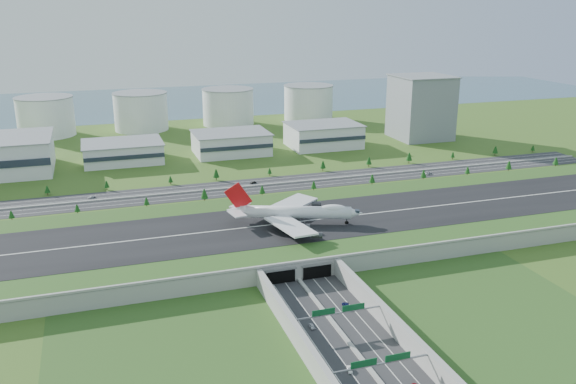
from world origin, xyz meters
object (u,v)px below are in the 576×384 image
object	(u,v)px
boeing_747	(295,212)
car_1	(350,369)
car_7	(91,197)
car_5	(253,183)
car_6	(429,173)
car_2	(346,305)
car_0	(312,326)
office_tower	(421,108)
fuel_tank_a	(46,117)

from	to	relation	value
boeing_747	car_1	distance (m)	122.21
car_7	car_5	bearing A→B (deg)	66.68
boeing_747	car_6	distance (m)	156.21
car_7	car_1	bearing A→B (deg)	-3.42
boeing_747	car_6	world-z (taller)	boeing_747
boeing_747	car_2	size ratio (longest dim) A/B	11.74
boeing_747	car_0	xyz separation A→B (m)	(-23.28, -89.19, -13.44)
car_0	office_tower	bearing A→B (deg)	57.17
car_5	car_6	size ratio (longest dim) A/B	0.77
car_0	car_1	bearing A→B (deg)	-82.58
boeing_747	car_1	xyz separation A→B (m)	(-21.11, -119.61, -13.48)
office_tower	boeing_747	xyz separation A→B (m)	(-185.56, -196.37, -13.24)
car_0	car_7	xyz separation A→B (m)	(-76.44, 192.56, -0.01)
boeing_747	car_5	size ratio (longest dim) A/B	16.21
car_0	car_1	world-z (taller)	car_0
office_tower	car_1	world-z (taller)	office_tower
car_2	car_7	world-z (taller)	car_2
car_6	car_7	bearing A→B (deg)	67.23
boeing_747	car_2	world-z (taller)	boeing_747
car_1	car_5	size ratio (longest dim) A/B	0.94
boeing_747	car_0	size ratio (longest dim) A/B	16.67
office_tower	car_1	bearing A→B (deg)	-123.19
car_0	boeing_747	bearing A→B (deg)	78.72
fuel_tank_a	car_7	distance (m)	211.54
car_2	car_7	xyz separation A→B (m)	(-95.24, 181.53, -0.12)
boeing_747	car_7	world-z (taller)	boeing_747
fuel_tank_a	car_2	world-z (taller)	fuel_tank_a
boeing_747	car_0	bearing A→B (deg)	-84.35
car_1	car_2	world-z (taller)	car_2
car_2	office_tower	bearing A→B (deg)	-112.33
office_tower	car_6	xyz separation A→B (m)	(-55.57, -110.78, -26.62)
boeing_747	car_6	xyz separation A→B (m)	(129.99, 85.60, -13.37)
car_2	car_6	distance (m)	211.89
office_tower	car_2	world-z (taller)	office_tower
car_6	car_7	distance (m)	230.39
office_tower	car_2	xyz separation A→B (m)	(-190.03, -274.53, -26.57)
car_0	car_6	xyz separation A→B (m)	(153.26, 174.79, 0.07)
car_0	car_7	world-z (taller)	car_0
car_7	car_6	bearing A→B (deg)	62.74
car_0	car_5	bearing A→B (deg)	84.91
car_0	car_2	world-z (taller)	car_2
boeing_747	car_0	world-z (taller)	boeing_747
car_0	car_6	size ratio (longest dim) A/B	0.74
car_5	car_7	world-z (taller)	car_5
office_tower	fuel_tank_a	xyz separation A→B (m)	(-320.00, 115.00, -10.00)
fuel_tank_a	car_5	bearing A→B (deg)	-56.24
office_tower	boeing_747	world-z (taller)	office_tower
car_5	car_2	bearing A→B (deg)	-14.55
boeing_747	car_5	distance (m)	103.50
office_tower	car_7	size ratio (longest dim) A/B	11.55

